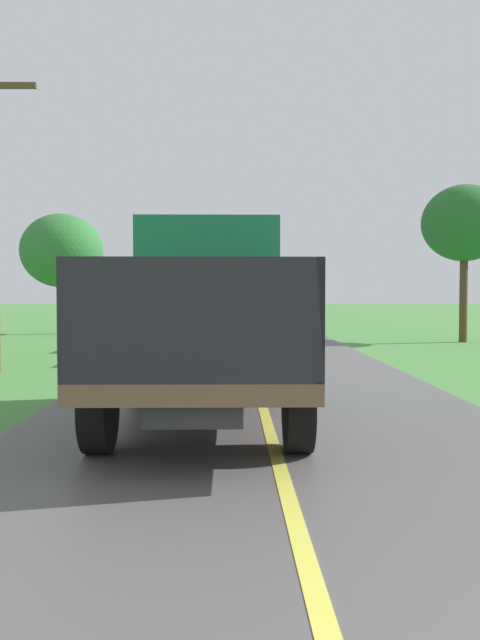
{
  "coord_description": "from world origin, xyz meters",
  "views": [
    {
      "loc": [
        -0.48,
        0.35,
        1.78
      ],
      "look_at": [
        -0.35,
        9.44,
        1.4
      ],
      "focal_mm": 38.06,
      "sensor_mm": 36.0,
      "label": 1
    }
  ],
  "objects_px": {
    "banana_truck_far": "(224,302)",
    "roadside_tree_far_left": "(464,224)",
    "roadside_tree_near_left": "(62,251)",
    "banana_truck_near": "(206,314)"
  },
  "relations": [
    {
      "from": "banana_truck_near",
      "to": "roadside_tree_far_left",
      "type": "distance_m",
      "value": 16.81
    },
    {
      "from": "banana_truck_far",
      "to": "roadside_tree_near_left",
      "type": "xyz_separation_m",
      "value": [
        -6.9,
        8.39,
        2.04
      ]
    },
    {
      "from": "banana_truck_near",
      "to": "banana_truck_far",
      "type": "relative_size",
      "value": 1.0
    },
    {
      "from": "roadside_tree_far_left",
      "to": "banana_truck_near",
      "type": "bearing_deg",
      "value": -121.12
    },
    {
      "from": "banana_truck_near",
      "to": "roadside_tree_far_left",
      "type": "bearing_deg",
      "value": 58.88
    },
    {
      "from": "banana_truck_far",
      "to": "roadside_tree_far_left",
      "type": "bearing_deg",
      "value": 21.97
    },
    {
      "from": "roadside_tree_near_left",
      "to": "roadside_tree_far_left",
      "type": "xyz_separation_m",
      "value": [
        15.34,
        -4.98,
        0.67
      ]
    },
    {
      "from": "banana_truck_far",
      "to": "roadside_tree_near_left",
      "type": "relative_size",
      "value": 1.15
    },
    {
      "from": "banana_truck_near",
      "to": "banana_truck_far",
      "type": "xyz_separation_m",
      "value": [
        0.14,
        10.8,
        0.0
      ]
    },
    {
      "from": "roadside_tree_near_left",
      "to": "roadside_tree_far_left",
      "type": "distance_m",
      "value": 16.14
    }
  ]
}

